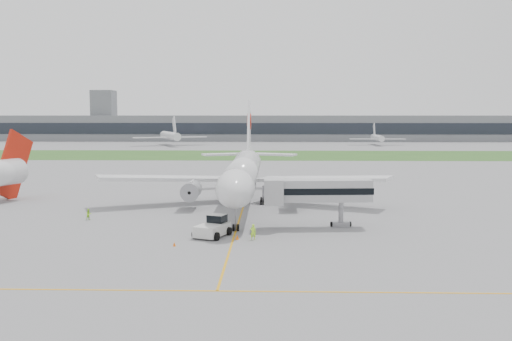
{
  "coord_description": "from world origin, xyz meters",
  "views": [
    {
      "loc": [
        4.67,
        -87.21,
        15.09
      ],
      "look_at": [
        2.13,
        2.0,
        6.15
      ],
      "focal_mm": 40.0,
      "sensor_mm": 36.0,
      "label": 1
    }
  ],
  "objects_px": {
    "jet_bridge": "(314,191)",
    "neighbor_aircraft": "(0,172)",
    "airliner": "(243,172)",
    "ground_crew_near": "(253,232)",
    "pushback_tug": "(214,227)"
  },
  "relations": [
    {
      "from": "jet_bridge",
      "to": "neighbor_aircraft",
      "type": "height_order",
      "value": "neighbor_aircraft"
    },
    {
      "from": "jet_bridge",
      "to": "neighbor_aircraft",
      "type": "bearing_deg",
      "value": 154.64
    },
    {
      "from": "airliner",
      "to": "jet_bridge",
      "type": "height_order",
      "value": "airliner"
    },
    {
      "from": "airliner",
      "to": "pushback_tug",
      "type": "xyz_separation_m",
      "value": [
        -2.55,
        -23.03,
        -4.49
      ]
    },
    {
      "from": "jet_bridge",
      "to": "neighbor_aircraft",
      "type": "relative_size",
      "value": 0.88
    },
    {
      "from": "pushback_tug",
      "to": "jet_bridge",
      "type": "height_order",
      "value": "jet_bridge"
    },
    {
      "from": "pushback_tug",
      "to": "ground_crew_near",
      "type": "distance_m",
      "value": 5.35
    },
    {
      "from": "airliner",
      "to": "jet_bridge",
      "type": "xyz_separation_m",
      "value": [
        10.2,
        -17.49,
        -0.77
      ]
    },
    {
      "from": "airliner",
      "to": "neighbor_aircraft",
      "type": "distance_m",
      "value": 41.61
    },
    {
      "from": "pushback_tug",
      "to": "neighbor_aircraft",
      "type": "distance_m",
      "value": 46.85
    },
    {
      "from": "airliner",
      "to": "ground_crew_near",
      "type": "height_order",
      "value": "airliner"
    },
    {
      "from": "airliner",
      "to": "neighbor_aircraft",
      "type": "bearing_deg",
      "value": 176.31
    },
    {
      "from": "airliner",
      "to": "pushback_tug",
      "type": "relative_size",
      "value": 9.53
    },
    {
      "from": "ground_crew_near",
      "to": "neighbor_aircraft",
      "type": "xyz_separation_m",
      "value": [
        -43.93,
        27.71,
        4.2
      ]
    },
    {
      "from": "airliner",
      "to": "ground_crew_near",
      "type": "distance_m",
      "value": 25.59
    }
  ]
}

